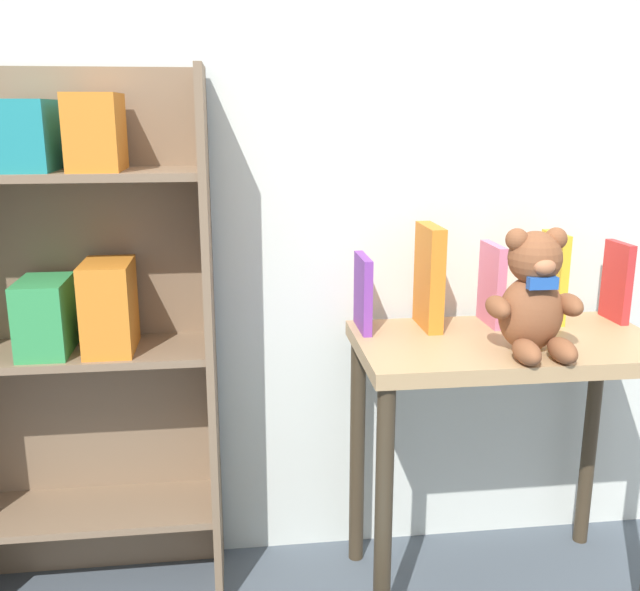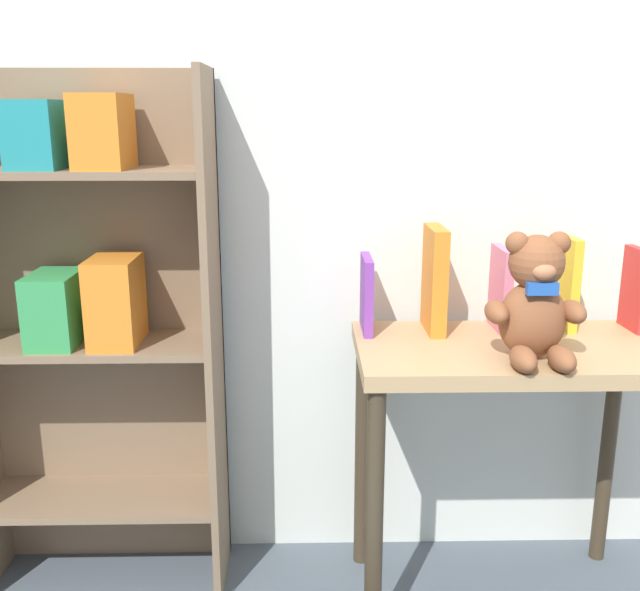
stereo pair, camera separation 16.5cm
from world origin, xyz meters
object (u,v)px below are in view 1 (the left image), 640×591
Objects in this scene: teddy_bear at (534,297)px; bookshelf_side at (83,316)px; book_standing_pink at (492,284)px; book_standing_yellow at (553,277)px; book_standing_purple at (363,293)px; display_table at (505,384)px; book_standing_red at (617,282)px; book_standing_orange at (429,277)px.

bookshelf_side is at bearing 167.04° from teddy_bear.
book_standing_yellow is (0.16, 0.01, 0.01)m from book_standing_pink.
teddy_bear is (1.01, -0.23, 0.07)m from bookshelf_side.
book_standing_purple is 0.33m from book_standing_pink.
book_standing_pink is at bearing -0.71° from bookshelf_side.
bookshelf_side is 1.02m from display_table.
book_standing_red is at bearing -7.51° from book_standing_yellow.
book_standing_yellow is 0.17m from book_standing_red.
book_standing_orange is at bearing -179.47° from book_standing_yellow.
teddy_bear is at bearing -50.94° from book_standing_orange.
book_standing_yellow reaches higher than book_standing_red.
book_standing_yellow is 1.13× the size of book_standing_red.
teddy_bear is 1.22× the size of book_standing_yellow.
teddy_bear is at bearing -125.55° from book_standing_yellow.
bookshelf_side is 1.33m from book_standing_red.
book_standing_orange is (0.84, -0.02, 0.08)m from bookshelf_side.
display_table is 0.31m from book_standing_yellow.
book_standing_pink reaches higher than book_standing_red.
bookshelf_side is 1.04m from teddy_bear.
teddy_bear reaches higher than book_standing_purple.
teddy_bear is (0.01, -0.09, 0.24)m from display_table.
book_standing_yellow is (1.16, -0.01, 0.06)m from bookshelf_side.
display_table is 3.51× the size of book_standing_pink.
display_table is at bearing -7.88° from bookshelf_side.
book_standing_purple is 0.80× the size of book_standing_yellow.
display_table is at bearing -20.33° from book_standing_purple.
book_standing_red is at bearing 33.93° from teddy_bear.
book_standing_pink is (0.33, 0.01, 0.01)m from book_standing_purple.
display_table is at bearing -36.49° from book_standing_orange.
teddy_bear is at bearing -148.43° from book_standing_red.
display_table is at bearing 98.01° from teddy_bear.
book_standing_orange is at bearing -0.99° from book_standing_purple.
book_standing_red reaches higher than display_table.
book_standing_purple is 0.49m from book_standing_yellow.
book_standing_orange reaches higher than book_standing_purple.
bookshelf_side is 1.81× the size of display_table.
bookshelf_side is 4.67× the size of teddy_bear.
bookshelf_side reaches higher than display_table.
book_standing_orange is 1.25× the size of book_standing_pink.
bookshelf_side is 1.17m from book_standing_yellow.
bookshelf_side reaches higher than book_standing_pink.
book_standing_pink is (-0.01, 0.22, -0.02)m from teddy_bear.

